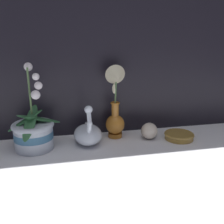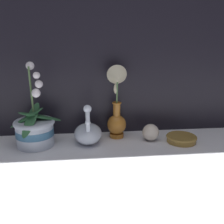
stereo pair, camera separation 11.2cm
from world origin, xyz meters
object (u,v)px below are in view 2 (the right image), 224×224
at_px(blue_vase, 117,108).
at_px(amber_dish, 181,138).
at_px(glass_sphere, 151,132).
at_px(swan_figurine, 88,132).
at_px(orchid_potted_plant, 35,129).

distance_m(blue_vase, amber_dish, 0.32).
relative_size(blue_vase, glass_sphere, 4.43).
bearing_deg(blue_vase, swan_figurine, -164.46).
xyz_separation_m(blue_vase, amber_dish, (0.28, -0.08, -0.13)).
bearing_deg(swan_figurine, orchid_potted_plant, -177.45).
distance_m(orchid_potted_plant, amber_dish, 0.65).
distance_m(glass_sphere, amber_dish, 0.14).
bearing_deg(orchid_potted_plant, blue_vase, 7.47).
bearing_deg(amber_dish, orchid_potted_plant, 177.36).
distance_m(swan_figurine, blue_vase, 0.17).
bearing_deg(glass_sphere, amber_dish, -13.37).
xyz_separation_m(swan_figurine, amber_dish, (0.42, -0.04, -0.03)).
height_order(glass_sphere, amber_dish, glass_sphere).
height_order(orchid_potted_plant, glass_sphere, orchid_potted_plant).
distance_m(orchid_potted_plant, glass_sphere, 0.51).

